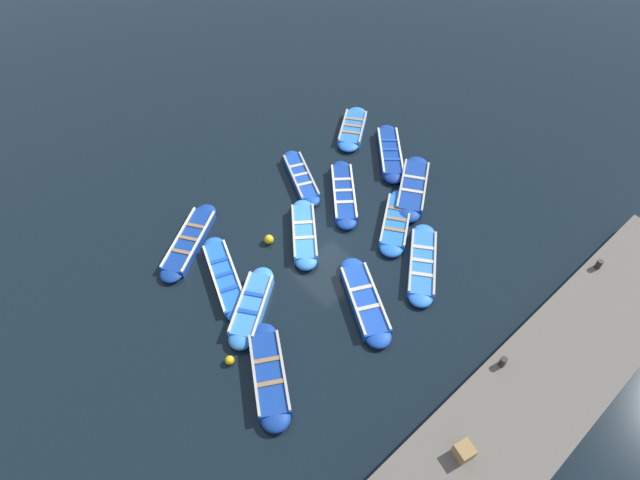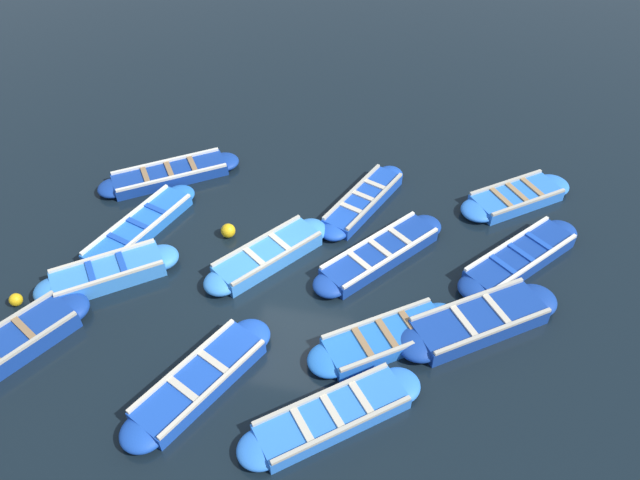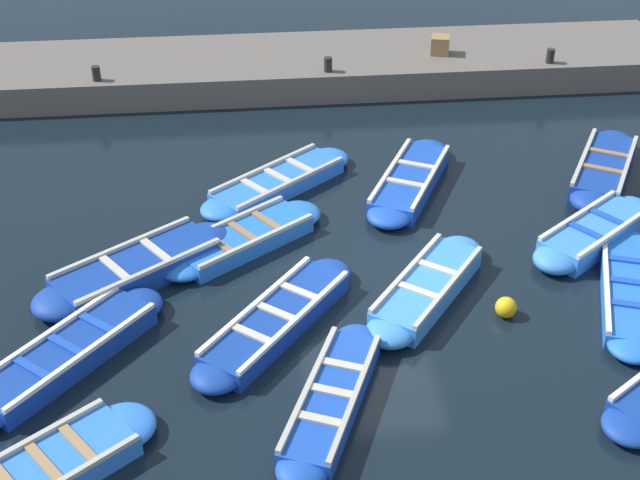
{
  "view_description": "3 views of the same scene",
  "coord_description": "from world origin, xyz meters",
  "px_view_note": "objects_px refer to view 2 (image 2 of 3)",
  "views": [
    {
      "loc": [
        -9.12,
        8.47,
        14.45
      ],
      "look_at": [
        -0.23,
        0.71,
        0.42
      ],
      "focal_mm": 28.0,
      "sensor_mm": 36.0,
      "label": 1
    },
    {
      "loc": [
        -9.5,
        -2.54,
        10.5
      ],
      "look_at": [
        0.99,
        -0.36,
        0.51
      ],
      "focal_mm": 35.0,
      "sensor_mm": 36.0,
      "label": 2
    },
    {
      "loc": [
        12.43,
        -2.19,
        9.2
      ],
      "look_at": [
        -0.78,
        -0.88,
        0.39
      ],
      "focal_mm": 50.0,
      "sensor_mm": 36.0,
      "label": 3
    }
  ],
  "objects_px": {
    "boat_mid_row": "(200,381)",
    "boat_end_of_row": "(387,339)",
    "boat_drifting": "(10,346)",
    "boat_stern_in": "(268,255)",
    "buoy_orange_near": "(228,231)",
    "boat_centre": "(479,321)",
    "boat_far_corner": "(516,197)",
    "boat_inner_gap": "(108,274)",
    "boat_bow_out": "(332,416)",
    "boat_tucked": "(170,174)",
    "boat_alongside": "(380,254)",
    "boat_near_quay": "(139,228)",
    "buoy_yellow_far": "(16,300)",
    "boat_broadside": "(363,201)",
    "boat_outer_right": "(520,258)"
  },
  "relations": [
    {
      "from": "boat_mid_row",
      "to": "boat_end_of_row",
      "type": "relative_size",
      "value": 1.1
    },
    {
      "from": "boat_drifting",
      "to": "boat_stern_in",
      "type": "xyz_separation_m",
      "value": [
        3.67,
        -4.47,
        -0.02
      ]
    },
    {
      "from": "boat_end_of_row",
      "to": "buoy_orange_near",
      "type": "relative_size",
      "value": 9.47
    },
    {
      "from": "boat_centre",
      "to": "boat_far_corner",
      "type": "height_order",
      "value": "boat_centre"
    },
    {
      "from": "buoy_orange_near",
      "to": "boat_inner_gap",
      "type": "bearing_deg",
      "value": 131.7
    },
    {
      "from": "boat_mid_row",
      "to": "buoy_orange_near",
      "type": "xyz_separation_m",
      "value": [
        4.3,
        0.81,
        0.01
      ]
    },
    {
      "from": "boat_drifting",
      "to": "boat_bow_out",
      "type": "distance_m",
      "value": 6.77
    },
    {
      "from": "boat_drifting",
      "to": "boat_tucked",
      "type": "bearing_deg",
      "value": -9.04
    },
    {
      "from": "boat_tucked",
      "to": "boat_bow_out",
      "type": "bearing_deg",
      "value": -138.07
    },
    {
      "from": "boat_bow_out",
      "to": "boat_end_of_row",
      "type": "relative_size",
      "value": 1.03
    },
    {
      "from": "buoy_orange_near",
      "to": "boat_mid_row",
      "type": "bearing_deg",
      "value": -169.36
    },
    {
      "from": "boat_mid_row",
      "to": "boat_bow_out",
      "type": "height_order",
      "value": "boat_mid_row"
    },
    {
      "from": "boat_alongside",
      "to": "boat_near_quay",
      "type": "xyz_separation_m",
      "value": [
        -0.29,
        6.0,
        -0.02
      ]
    },
    {
      "from": "boat_alongside",
      "to": "buoy_yellow_far",
      "type": "relative_size",
      "value": 12.1
    },
    {
      "from": "boat_broadside",
      "to": "boat_end_of_row",
      "type": "height_order",
      "value": "boat_broadside"
    },
    {
      "from": "boat_broadside",
      "to": "buoy_orange_near",
      "type": "height_order",
      "value": "boat_broadside"
    },
    {
      "from": "boat_outer_right",
      "to": "boat_alongside",
      "type": "xyz_separation_m",
      "value": [
        -0.51,
        3.25,
        -0.01
      ]
    },
    {
      "from": "boat_near_quay",
      "to": "boat_broadside",
      "type": "bearing_deg",
      "value": -67.71
    },
    {
      "from": "boat_end_of_row",
      "to": "boat_stern_in",
      "type": "relative_size",
      "value": 1.03
    },
    {
      "from": "buoy_yellow_far",
      "to": "boat_stern_in",
      "type": "bearing_deg",
      "value": -64.24
    },
    {
      "from": "boat_centre",
      "to": "boat_bow_out",
      "type": "relative_size",
      "value": 1.07
    },
    {
      "from": "boat_outer_right",
      "to": "boat_inner_gap",
      "type": "xyz_separation_m",
      "value": [
        -2.46,
        9.26,
        0.02
      ]
    },
    {
      "from": "boat_broadside",
      "to": "buoy_orange_near",
      "type": "xyz_separation_m",
      "value": [
        -1.84,
        3.09,
        0.02
      ]
    },
    {
      "from": "boat_drifting",
      "to": "boat_centre",
      "type": "distance_m",
      "value": 9.76
    },
    {
      "from": "boat_mid_row",
      "to": "boat_far_corner",
      "type": "xyz_separation_m",
      "value": [
        7.1,
        -6.19,
        -0.01
      ]
    },
    {
      "from": "boat_inner_gap",
      "to": "buoy_orange_near",
      "type": "relative_size",
      "value": 8.71
    },
    {
      "from": "boat_tucked",
      "to": "boat_end_of_row",
      "type": "distance_m",
      "value": 7.89
    },
    {
      "from": "boat_alongside",
      "to": "boat_end_of_row",
      "type": "relative_size",
      "value": 1.05
    },
    {
      "from": "boat_tucked",
      "to": "boat_broadside",
      "type": "relative_size",
      "value": 1.05
    },
    {
      "from": "boat_inner_gap",
      "to": "boat_near_quay",
      "type": "height_order",
      "value": "boat_inner_gap"
    },
    {
      "from": "buoy_orange_near",
      "to": "boat_outer_right",
      "type": "bearing_deg",
      "value": -86.19
    },
    {
      "from": "boat_bow_out",
      "to": "boat_stern_in",
      "type": "bearing_deg",
      "value": 30.64
    },
    {
      "from": "boat_centre",
      "to": "boat_near_quay",
      "type": "relative_size",
      "value": 0.95
    },
    {
      "from": "boat_alongside",
      "to": "boat_drifting",
      "type": "relative_size",
      "value": 1.0
    },
    {
      "from": "boat_bow_out",
      "to": "buoy_yellow_far",
      "type": "xyz_separation_m",
      "value": [
        1.42,
        7.4,
        -0.01
      ]
    },
    {
      "from": "boat_stern_in",
      "to": "buoy_yellow_far",
      "type": "bearing_deg",
      "value": 115.76
    },
    {
      "from": "boat_end_of_row",
      "to": "boat_bow_out",
      "type": "bearing_deg",
      "value": 159.21
    },
    {
      "from": "boat_alongside",
      "to": "boat_mid_row",
      "type": "bearing_deg",
      "value": 145.01
    },
    {
      "from": "boat_tucked",
      "to": "boat_end_of_row",
      "type": "bearing_deg",
      "value": -124.05
    },
    {
      "from": "boat_outer_right",
      "to": "boat_inner_gap",
      "type": "distance_m",
      "value": 9.58
    },
    {
      "from": "boat_mid_row",
      "to": "boat_near_quay",
      "type": "xyz_separation_m",
      "value": [
        3.96,
        3.02,
        -0.02
      ]
    },
    {
      "from": "boat_stern_in",
      "to": "boat_outer_right",
      "type": "bearing_deg",
      "value": -79.25
    },
    {
      "from": "boat_bow_out",
      "to": "boat_centre",
      "type": "bearing_deg",
      "value": -42.87
    },
    {
      "from": "boat_alongside",
      "to": "boat_bow_out",
      "type": "distance_m",
      "value": 4.49
    },
    {
      "from": "boat_centre",
      "to": "boat_bow_out",
      "type": "distance_m",
      "value": 3.87
    },
    {
      "from": "boat_stern_in",
      "to": "buoy_orange_near",
      "type": "height_order",
      "value": "boat_stern_in"
    },
    {
      "from": "boat_outer_right",
      "to": "boat_stern_in",
      "type": "height_order",
      "value": "boat_stern_in"
    },
    {
      "from": "boat_end_of_row",
      "to": "boat_alongside",
      "type": "bearing_deg",
      "value": 10.78
    },
    {
      "from": "boat_near_quay",
      "to": "boat_stern_in",
      "type": "xyz_separation_m",
      "value": [
        -0.31,
        -3.4,
        0.04
      ]
    },
    {
      "from": "boat_centre",
      "to": "boat_mid_row",
      "type": "height_order",
      "value": "boat_centre"
    }
  ]
}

